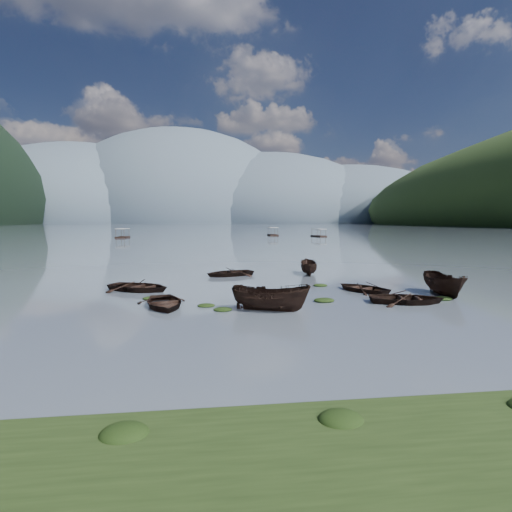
{
  "coord_description": "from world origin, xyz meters",
  "views": [
    {
      "loc": [
        -4.15,
        -20.8,
        4.92
      ],
      "look_at": [
        0.0,
        12.0,
        2.0
      ],
      "focal_mm": 28.0,
      "sensor_mm": 36.0,
      "label": 1
    }
  ],
  "objects": [
    {
      "name": "rowboat_3",
      "position": [
        6.77,
        5.79,
        0.0
      ],
      "size": [
        4.42,
        4.8,
        0.81
      ],
      "primitive_type": "imported",
      "rotation": [
        0.0,
        0.0,
        3.69
      ],
      "color": "black",
      "rests_on": "ground"
    },
    {
      "name": "rowboat_6",
      "position": [
        -8.86,
        7.85,
        0.0
      ],
      "size": [
        5.63,
        5.08,
        0.96
      ],
      "primitive_type": "imported",
      "rotation": [
        0.0,
        0.0,
        1.09
      ],
      "color": "black",
      "rests_on": "ground"
    },
    {
      "name": "weed_clump_4",
      "position": [
        10.53,
        2.17,
        0.0
      ],
      "size": [
        1.22,
        0.97,
        0.25
      ],
      "primitive_type": "ellipsoid",
      "color": "black",
      "rests_on": "ground"
    },
    {
      "name": "pontoon_centre",
      "position": [
        18.29,
        111.28,
        0.0
      ],
      "size": [
        2.85,
        6.84,
        2.62
      ],
      "primitive_type": null,
      "rotation": [
        0.0,
        0.0,
        -0.0
      ],
      "color": "black",
      "rests_on": "ground"
    },
    {
      "name": "weed_clump_6",
      "position": [
        -0.95,
        7.03,
        0.0
      ],
      "size": [
        0.97,
        0.81,
        0.2
      ],
      "primitive_type": "ellipsoid",
      "color": "black",
      "rests_on": "ground"
    },
    {
      "name": "weed_clump_5",
      "position": [
        -7.64,
        4.69,
        0.0
      ],
      "size": [
        1.0,
        0.81,
        0.21
      ],
      "primitive_type": "ellipsoid",
      "color": "black",
      "rests_on": "ground"
    },
    {
      "name": "rowboat_7",
      "position": [
        -2.07,
        14.77,
        0.0
      ],
      "size": [
        5.27,
        4.57,
        0.91
      ],
      "primitive_type": "imported",
      "rotation": [
        0.0,
        0.0,
        5.1
      ],
      "color": "black",
      "rests_on": "ground"
    },
    {
      "name": "haze_mtn_b",
      "position": [
        -60.0,
        900.0,
        0.0
      ],
      "size": [
        520.0,
        520.0,
        340.0
      ],
      "primitive_type": "ellipsoid",
      "color": "#475666",
      "rests_on": "ground"
    },
    {
      "name": "weed_clump_2",
      "position": [
        3.0,
        2.52,
        0.0
      ],
      "size": [
        1.27,
        1.02,
        0.28
      ],
      "primitive_type": "ellipsoid",
      "color": "black",
      "rests_on": "ground"
    },
    {
      "name": "pontoon_left",
      "position": [
        -28.05,
        98.88,
        0.0
      ],
      "size": [
        3.16,
        6.91,
        2.6
      ],
      "primitive_type": null,
      "rotation": [
        0.0,
        0.0,
        -0.05
      ],
      "color": "black",
      "rests_on": "ground"
    },
    {
      "name": "pontoon_right",
      "position": [
        31.09,
        100.85,
        0.0
      ],
      "size": [
        3.92,
        6.41,
        2.29
      ],
      "primitive_type": null,
      "rotation": [
        0.0,
        0.0,
        0.25
      ],
      "color": "black",
      "rests_on": "ground"
    },
    {
      "name": "weed_clump_1",
      "position": [
        -4.16,
        2.03,
        0.0
      ],
      "size": [
        1.0,
        0.8,
        0.22
      ],
      "primitive_type": "ellipsoid",
      "color": "black",
      "rests_on": "ground"
    },
    {
      "name": "rowboat_2",
      "position": [
        -0.67,
        0.49,
        0.0
      ],
      "size": [
        4.73,
        3.2,
        1.71
      ],
      "primitive_type": "imported",
      "rotation": [
        0.0,
        0.0,
        1.19
      ],
      "color": "black",
      "rests_on": "ground"
    },
    {
      "name": "haze_mtn_c",
      "position": [
        140.0,
        900.0,
        0.0
      ],
      "size": [
        520.0,
        520.0,
        260.0
      ],
      "primitive_type": "ellipsoid",
      "color": "#475666",
      "rests_on": "ground"
    },
    {
      "name": "weed_clump_7",
      "position": [
        4.43,
        8.17,
        0.0
      ],
      "size": [
        1.06,
        0.85,
        0.23
      ],
      "primitive_type": "ellipsoid",
      "color": "black",
      "rests_on": "ground"
    },
    {
      "name": "rowboat_8",
      "position": [
        5.24,
        14.86,
        0.0
      ],
      "size": [
        2.13,
        4.09,
        1.5
      ],
      "primitive_type": "imported",
      "rotation": [
        0.0,
        0.0,
        2.96
      ],
      "color": "black",
      "rests_on": "ground"
    },
    {
      "name": "haze_mtn_d",
      "position": [
        320.0,
        900.0,
        0.0
      ],
      "size": [
        520.0,
        520.0,
        220.0
      ],
      "primitive_type": "ellipsoid",
      "color": "#475666",
      "rests_on": "ground"
    },
    {
      "name": "weed_clump_0",
      "position": [
        -3.25,
        0.85,
        0.0
      ],
      "size": [
        1.05,
        0.86,
        0.23
      ],
      "primitive_type": "ellipsoid",
      "color": "black",
      "rests_on": "ground"
    },
    {
      "name": "rowboat_5",
      "position": [
        11.48,
        3.5,
        0.0
      ],
      "size": [
        2.29,
        4.78,
        1.78
      ],
      "primitive_type": "imported",
      "rotation": [
        0.0,
        0.0,
        -0.12
      ],
      "color": "black",
      "rests_on": "ground"
    },
    {
      "name": "rowboat_4",
      "position": [
        7.81,
        1.48,
        0.0
      ],
      "size": [
        4.94,
        4.01,
        0.9
      ],
      "primitive_type": "imported",
      "rotation": [
        0.0,
        0.0,
        1.34
      ],
      "color": "black",
      "rests_on": "ground"
    },
    {
      "name": "near_shore",
      "position": [
        0.0,
        -14.0,
        0.0
      ],
      "size": [
        60.0,
        6.0,
        0.5
      ],
      "primitive_type": "cube",
      "color": "#203012",
      "rests_on": "ground"
    },
    {
      "name": "rowboat_0",
      "position": [
        -6.56,
        2.22,
        0.0
      ],
      "size": [
        3.8,
        4.71,
        0.86
      ],
      "primitive_type": "imported",
      "rotation": [
        0.0,
        0.0,
        0.21
      ],
      "color": "black",
      "rests_on": "ground"
    },
    {
      "name": "weed_clump_3",
      "position": [
        -0.18,
        5.48,
        0.0
      ],
      "size": [
        0.92,
        0.78,
        0.2
      ],
      "primitive_type": "ellipsoid",
      "color": "black",
      "rests_on": "ground"
    },
    {
      "name": "ground_plane",
      "position": [
        0.0,
        0.0,
        0.0
      ],
      "size": [
        2400.0,
        2400.0,
        0.0
      ],
      "primitive_type": "plane",
      "color": "slate"
    },
    {
      "name": "haze_mtn_a",
      "position": [
        -260.0,
        900.0,
        0.0
      ],
      "size": [
        520.0,
        520.0,
        280.0
      ],
      "primitive_type": "ellipsoid",
      "color": "#475666",
      "rests_on": "ground"
    }
  ]
}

